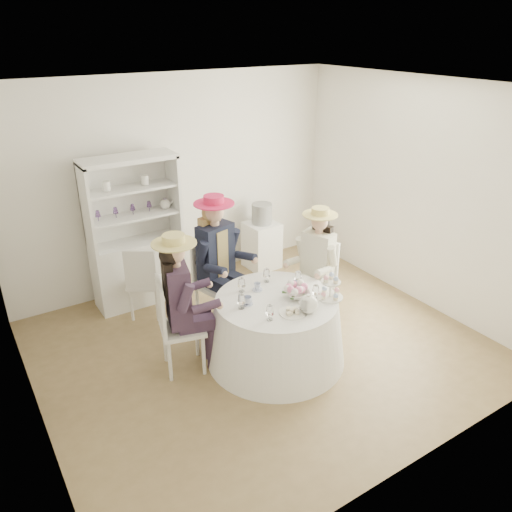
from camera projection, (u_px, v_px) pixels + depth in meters
ground at (261, 346)px, 5.46m from camera, size 4.50×4.50×0.00m
ceiling at (262, 88)px, 4.32m from camera, size 4.50×4.50×0.00m
wall_back at (177, 183)px, 6.42m from camera, size 4.50×0.00×4.50m
wall_front at (423, 326)px, 3.36m from camera, size 4.50×0.00×4.50m
wall_left at (14, 292)px, 3.79m from camera, size 0.00×4.50×4.50m
wall_right at (418, 194)px, 5.99m from camera, size 0.00×4.50×4.50m
tea_table at (276, 329)px, 5.13m from camera, size 1.44×1.44×0.71m
hutch at (137, 252)px, 6.12m from camera, size 1.19×0.64×1.85m
side_table at (262, 245)px, 7.13m from camera, size 0.45×0.45×0.67m
hatbox at (262, 214)px, 6.93m from camera, size 0.35×0.35×0.28m
guest_left at (181, 296)px, 4.78m from camera, size 0.60×0.56×1.47m
guest_mid at (217, 254)px, 5.54m from camera, size 0.59×0.63×1.56m
guest_right at (317, 258)px, 5.68m from camera, size 0.57×0.52×1.38m
spare_chair at (144, 280)px, 5.80m from camera, size 0.53×0.53×0.92m
teacup_a at (247, 301)px, 4.87m from camera, size 0.12×0.12×0.08m
teacup_b at (257, 287)px, 5.13m from camera, size 0.09×0.09×0.07m
teacup_c at (295, 286)px, 5.15m from camera, size 0.12×0.12×0.08m
flower_bowl at (298, 295)px, 4.99m from camera, size 0.32×0.32×0.06m
flower_arrangement at (296, 289)px, 4.97m from camera, size 0.20×0.20×0.07m
table_teapot at (308, 304)px, 4.73m from camera, size 0.26×0.18×0.20m
sandwich_plate at (292, 312)px, 4.72m from camera, size 0.24×0.24×0.05m
cupcake_stand at (330, 290)px, 4.97m from camera, size 0.26×0.26×0.25m
stemware_set at (277, 292)px, 4.94m from camera, size 0.83×0.83×0.15m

